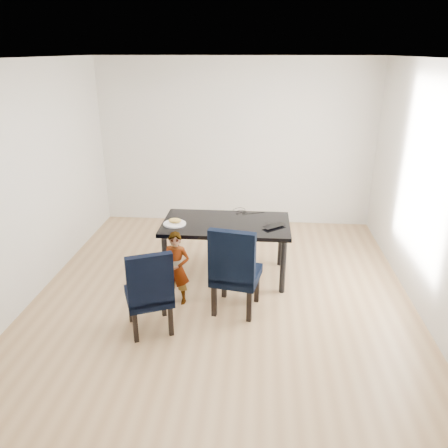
# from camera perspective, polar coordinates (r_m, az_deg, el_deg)

# --- Properties ---
(floor) EXTENTS (4.50, 5.00, 0.01)m
(floor) POSITION_cam_1_polar(r_m,az_deg,el_deg) (5.39, -0.18, -9.26)
(floor) COLOR tan
(floor) RESTS_ON ground
(ceiling) EXTENTS (4.50, 5.00, 0.01)m
(ceiling) POSITION_cam_1_polar(r_m,az_deg,el_deg) (4.62, -0.22, 20.91)
(ceiling) COLOR white
(ceiling) RESTS_ON wall_back
(wall_back) EXTENTS (4.50, 0.01, 2.70)m
(wall_back) POSITION_cam_1_polar(r_m,az_deg,el_deg) (7.26, 1.56, 10.45)
(wall_back) COLOR silver
(wall_back) RESTS_ON ground
(wall_front) EXTENTS (4.50, 0.01, 2.70)m
(wall_front) POSITION_cam_1_polar(r_m,az_deg,el_deg) (2.57, -5.22, -12.06)
(wall_front) COLOR white
(wall_front) RESTS_ON ground
(wall_left) EXTENTS (0.01, 5.00, 2.70)m
(wall_left) POSITION_cam_1_polar(r_m,az_deg,el_deg) (5.50, -24.38, 4.81)
(wall_left) COLOR silver
(wall_left) RESTS_ON ground
(wall_right) EXTENTS (0.01, 5.00, 2.70)m
(wall_right) POSITION_cam_1_polar(r_m,az_deg,el_deg) (5.16, 25.66, 3.55)
(wall_right) COLOR silver
(wall_right) RESTS_ON ground
(dining_table) EXTENTS (1.60, 0.90, 0.75)m
(dining_table) POSITION_cam_1_polar(r_m,az_deg,el_deg) (5.65, 0.26, -3.35)
(dining_table) COLOR black
(dining_table) RESTS_ON floor
(chair_left) EXTENTS (0.61, 0.62, 0.95)m
(chair_left) POSITION_cam_1_polar(r_m,az_deg,el_deg) (4.63, -9.85, -8.36)
(chair_left) COLOR black
(chair_left) RESTS_ON floor
(chair_right) EXTENTS (0.59, 0.61, 1.05)m
(chair_right) POSITION_cam_1_polar(r_m,az_deg,el_deg) (4.88, 1.63, -5.71)
(chair_right) COLOR black
(chair_right) RESTS_ON floor
(child) EXTENTS (0.35, 0.25, 0.88)m
(child) POSITION_cam_1_polar(r_m,az_deg,el_deg) (5.07, -6.24, -5.78)
(child) COLOR orange
(child) RESTS_ON floor
(plate) EXTENTS (0.34, 0.34, 0.02)m
(plate) POSITION_cam_1_polar(r_m,az_deg,el_deg) (5.48, -6.47, 0.04)
(plate) COLOR white
(plate) RESTS_ON dining_table
(sandwich) EXTENTS (0.18, 0.12, 0.06)m
(sandwich) POSITION_cam_1_polar(r_m,az_deg,el_deg) (5.47, -6.42, 0.45)
(sandwich) COLOR gold
(sandwich) RESTS_ON plate
(laptop) EXTENTS (0.35, 0.34, 0.02)m
(laptop) POSITION_cam_1_polar(r_m,az_deg,el_deg) (5.42, 6.24, -0.14)
(laptop) COLOR black
(laptop) RESTS_ON dining_table
(cable_tangle) EXTENTS (0.15, 0.15, 0.01)m
(cable_tangle) POSITION_cam_1_polar(r_m,az_deg,el_deg) (5.82, 2.28, 1.43)
(cable_tangle) COLOR black
(cable_tangle) RESTS_ON dining_table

